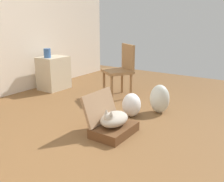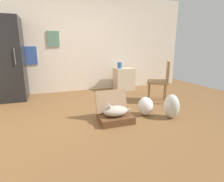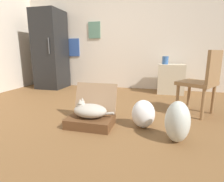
{
  "view_description": "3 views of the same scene",
  "coord_description": "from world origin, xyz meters",
  "px_view_note": "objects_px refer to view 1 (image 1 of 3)",
  "views": [
    {
      "loc": [
        -2.1,
        -1.76,
        1.32
      ],
      "look_at": [
        0.49,
        -0.01,
        0.42
      ],
      "focal_mm": 40.46,
      "sensor_mm": 36.0,
      "label": 1
    },
    {
      "loc": [
        -0.76,
        -2.76,
        1.18
      ],
      "look_at": [
        0.35,
        0.39,
        0.36
      ],
      "focal_mm": 28.32,
      "sensor_mm": 36.0,
      "label": 2
    },
    {
      "loc": [
        0.94,
        -2.14,
        0.88
      ],
      "look_at": [
        0.32,
        0.28,
        0.33
      ],
      "focal_mm": 28.42,
      "sensor_mm": 36.0,
      "label": 3
    }
  ],
  "objects_px": {
    "cat": "(114,119)",
    "vase_tall": "(47,53)",
    "side_table": "(54,73)",
    "chair": "(121,68)",
    "plastic_bag_white": "(131,105)",
    "plastic_bag_clear": "(160,99)",
    "suitcase_base": "(114,130)"
  },
  "relations": [
    {
      "from": "cat",
      "to": "vase_tall",
      "type": "height_order",
      "value": "vase_tall"
    },
    {
      "from": "side_table",
      "to": "chair",
      "type": "bearing_deg",
      "value": -76.3
    },
    {
      "from": "plastic_bag_white",
      "to": "side_table",
      "type": "height_order",
      "value": "side_table"
    },
    {
      "from": "side_table",
      "to": "chair",
      "type": "xyz_separation_m",
      "value": [
        0.32,
        -1.33,
        0.18
      ]
    },
    {
      "from": "plastic_bag_white",
      "to": "plastic_bag_clear",
      "type": "distance_m",
      "value": 0.44
    },
    {
      "from": "chair",
      "to": "vase_tall",
      "type": "bearing_deg",
      "value": -127.4
    },
    {
      "from": "suitcase_base",
      "to": "cat",
      "type": "distance_m",
      "value": 0.14
    },
    {
      "from": "plastic_bag_white",
      "to": "plastic_bag_clear",
      "type": "xyz_separation_m",
      "value": [
        0.35,
        -0.26,
        0.04
      ]
    },
    {
      "from": "cat",
      "to": "plastic_bag_clear",
      "type": "relative_size",
      "value": 1.17
    },
    {
      "from": "plastic_bag_white",
      "to": "side_table",
      "type": "xyz_separation_m",
      "value": [
        0.42,
        1.98,
        0.15
      ]
    },
    {
      "from": "vase_tall",
      "to": "cat",
      "type": "bearing_deg",
      "value": -113.71
    },
    {
      "from": "suitcase_base",
      "to": "side_table",
      "type": "xyz_separation_m",
      "value": [
        1.04,
        2.1,
        0.26
      ]
    },
    {
      "from": "plastic_bag_white",
      "to": "plastic_bag_clear",
      "type": "relative_size",
      "value": 0.8
    },
    {
      "from": "suitcase_base",
      "to": "vase_tall",
      "type": "xyz_separation_m",
      "value": [
        0.91,
        2.09,
        0.65
      ]
    },
    {
      "from": "suitcase_base",
      "to": "chair",
      "type": "xyz_separation_m",
      "value": [
        1.37,
        0.77,
        0.44
      ]
    },
    {
      "from": "plastic_bag_white",
      "to": "chair",
      "type": "bearing_deg",
      "value": 40.73
    },
    {
      "from": "suitcase_base",
      "to": "cat",
      "type": "bearing_deg",
      "value": 177.65
    },
    {
      "from": "suitcase_base",
      "to": "vase_tall",
      "type": "bearing_deg",
      "value": 66.52
    },
    {
      "from": "cat",
      "to": "plastic_bag_white",
      "type": "relative_size",
      "value": 1.47
    },
    {
      "from": "plastic_bag_white",
      "to": "vase_tall",
      "type": "distance_m",
      "value": 2.06
    },
    {
      "from": "cat",
      "to": "side_table",
      "type": "height_order",
      "value": "side_table"
    },
    {
      "from": "cat",
      "to": "plastic_bag_white",
      "type": "xyz_separation_m",
      "value": [
        0.63,
        0.12,
        -0.03
      ]
    },
    {
      "from": "plastic_bag_clear",
      "to": "cat",
      "type": "bearing_deg",
      "value": 171.88
    },
    {
      "from": "suitcase_base",
      "to": "cat",
      "type": "relative_size",
      "value": 1.11
    },
    {
      "from": "vase_tall",
      "to": "plastic_bag_clear",
      "type": "bearing_deg",
      "value": -88.32
    },
    {
      "from": "suitcase_base",
      "to": "side_table",
      "type": "distance_m",
      "value": 2.36
    },
    {
      "from": "plastic_bag_white",
      "to": "vase_tall",
      "type": "bearing_deg",
      "value": 81.69
    },
    {
      "from": "side_table",
      "to": "cat",
      "type": "bearing_deg",
      "value": -116.65
    },
    {
      "from": "vase_tall",
      "to": "suitcase_base",
      "type": "bearing_deg",
      "value": -113.48
    },
    {
      "from": "cat",
      "to": "plastic_bag_clear",
      "type": "xyz_separation_m",
      "value": [
        0.98,
        -0.14,
        0.01
      ]
    },
    {
      "from": "vase_tall",
      "to": "side_table",
      "type": "bearing_deg",
      "value": 3.03
    },
    {
      "from": "plastic_bag_clear",
      "to": "side_table",
      "type": "distance_m",
      "value": 2.24
    }
  ]
}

